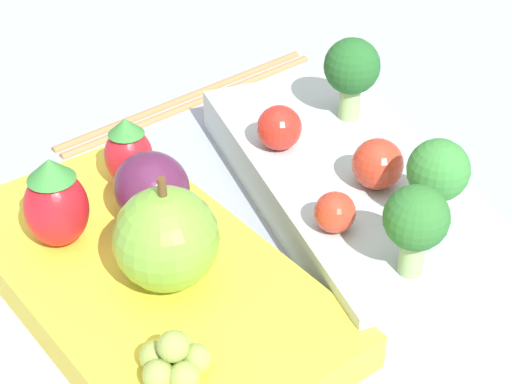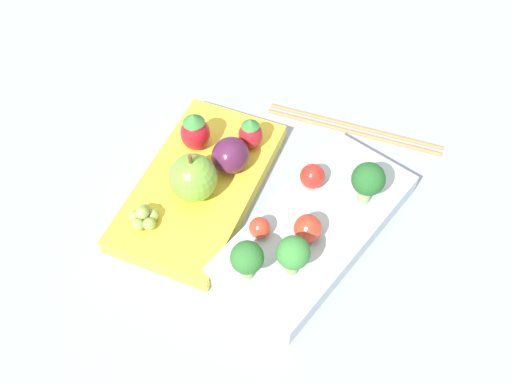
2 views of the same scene
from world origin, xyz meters
name	(u,v)px [view 2 (image 2 of 2)]	position (x,y,z in m)	size (l,w,h in m)	color
ground_plane	(256,217)	(0.00, 0.00, 0.00)	(4.00, 4.00, 0.00)	#939EB2
bento_box_savoury	(316,227)	(-0.01, 0.06, 0.01)	(0.24, 0.14, 0.03)	silver
bento_box_fruit	(199,186)	(0.00, -0.07, 0.01)	(0.23, 0.15, 0.02)	yellow
broccoli_floret_0	(368,180)	(-0.06, 0.09, 0.06)	(0.03, 0.03, 0.05)	#93B770
broccoli_floret_1	(293,254)	(0.05, 0.07, 0.06)	(0.03, 0.03, 0.05)	#93B770
broccoli_floret_2	(247,258)	(0.08, 0.03, 0.06)	(0.03, 0.03, 0.05)	#93B770
cherry_tomato_0	(308,228)	(0.01, 0.06, 0.04)	(0.03, 0.03, 0.03)	red
cherry_tomato_1	(312,176)	(-0.05, 0.04, 0.04)	(0.03, 0.03, 0.03)	red
cherry_tomato_2	(260,228)	(0.03, 0.02, 0.04)	(0.02, 0.02, 0.02)	red
apple	(193,178)	(0.02, -0.06, 0.04)	(0.05, 0.05, 0.06)	#70A838
strawberry_0	(195,132)	(-0.04, -0.10, 0.04)	(0.03, 0.03, 0.05)	red
strawberry_1	(250,133)	(-0.07, -0.05, 0.04)	(0.03, 0.03, 0.04)	red
plum	(230,155)	(-0.03, -0.05, 0.04)	(0.04, 0.04, 0.04)	#511E42
grape_cluster	(144,217)	(0.07, -0.09, 0.03)	(0.03, 0.03, 0.02)	#8EA84C
chopsticks_pair	(354,128)	(-0.17, 0.04, 0.00)	(0.05, 0.21, 0.01)	#A37547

